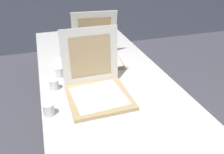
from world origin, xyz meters
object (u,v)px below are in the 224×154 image
object	(u,v)px
cup_white_near_left	(49,110)
cup_white_mid	(59,72)
cup_white_far	(62,54)
pizza_box_middle	(97,54)
table	(103,79)
cup_white_near_center	(54,85)
pizza_box_front	(97,87)

from	to	relation	value
cup_white_near_left	cup_white_mid	world-z (taller)	same
cup_white_near_left	cup_white_far	bearing A→B (deg)	78.09
pizza_box_middle	cup_white_far	world-z (taller)	pizza_box_middle
table	cup_white_mid	distance (m)	0.32
pizza_box_middle	cup_white_far	distance (m)	0.31
cup_white_near_left	cup_white_mid	xyz separation A→B (m)	(0.10, 0.43, 0.00)
cup_white_mid	cup_white_near_center	bearing A→B (deg)	-106.85
pizza_box_middle	cup_white_mid	xyz separation A→B (m)	(-0.33, -0.20, -0.02)
cup_white_mid	cup_white_far	size ratio (longest dim) A/B	1.00
pizza_box_middle	table	bearing A→B (deg)	-90.02
cup_white_mid	pizza_box_front	bearing A→B (deg)	-57.16
cup_white_mid	cup_white_far	world-z (taller)	same
pizza_box_front	cup_white_near_left	xyz separation A→B (m)	(-0.30, -0.12, -0.02)
pizza_box_middle	pizza_box_front	bearing A→B (deg)	-99.10
table	pizza_box_middle	bearing A→B (deg)	84.78
table	cup_white_near_center	world-z (taller)	cup_white_near_center
table	cup_white_near_left	xyz separation A→B (m)	(-0.41, -0.38, 0.08)
table	cup_white_mid	size ratio (longest dim) A/B	31.80
pizza_box_middle	cup_white_far	size ratio (longest dim) A/B	5.70
cup_white_near_left	pizza_box_middle	bearing A→B (deg)	55.24
cup_white_far	pizza_box_front	bearing A→B (deg)	-77.37
pizza_box_front	cup_white_near_left	distance (m)	0.33
pizza_box_front	pizza_box_middle	distance (m)	0.53
pizza_box_middle	cup_white_near_left	size ratio (longest dim) A/B	5.70
cup_white_far	pizza_box_middle	bearing A→B (deg)	-25.91
pizza_box_middle	cup_white_near_center	bearing A→B (deg)	-131.48
cup_white_near_left	cup_white_near_center	size ratio (longest dim) A/B	1.00
table	cup_white_near_center	distance (m)	0.39
cup_white_mid	cup_white_far	xyz separation A→B (m)	(0.06, 0.33, 0.00)
cup_white_near_left	cup_white_mid	size ratio (longest dim) A/B	1.00
pizza_box_middle	cup_white_near_center	xyz separation A→B (m)	(-0.38, -0.36, -0.02)
table	cup_white_near_left	bearing A→B (deg)	-137.33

